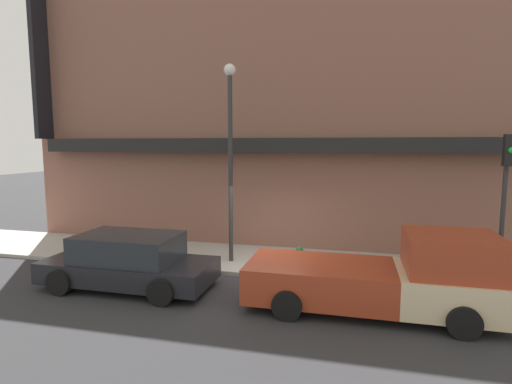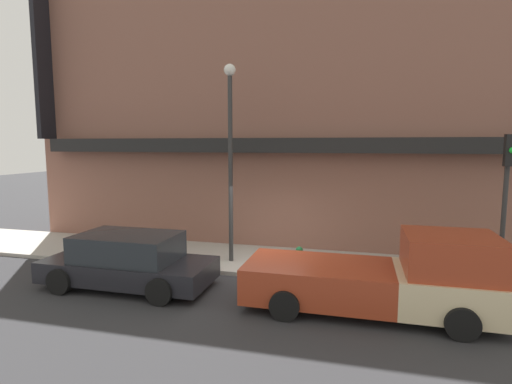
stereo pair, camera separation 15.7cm
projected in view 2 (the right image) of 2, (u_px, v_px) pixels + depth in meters
name	position (u px, v px, depth m)	size (l,w,h in m)	color
ground_plane	(260.00, 278.00, 11.35)	(80.00, 80.00, 0.00)	#2D2D30
sidewalk	(272.00, 261.00, 12.84)	(36.00, 3.13, 0.12)	#ADA89E
building	(289.00, 93.00, 15.10)	(19.80, 3.80, 11.44)	brown
pickup_truck	(387.00, 278.00, 8.97)	(5.64, 2.21, 1.87)	beige
parked_car	(128.00, 261.00, 10.63)	(4.52, 2.08, 1.44)	black
fire_hydrant	(299.00, 259.00, 11.61)	(0.21, 0.21, 0.73)	#196633
street_lamp	(230.00, 142.00, 12.22)	(0.36, 0.36, 6.07)	#2D2D2D
traffic_light	(507.00, 183.00, 10.16)	(0.28, 0.42, 3.92)	#2D2D2D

